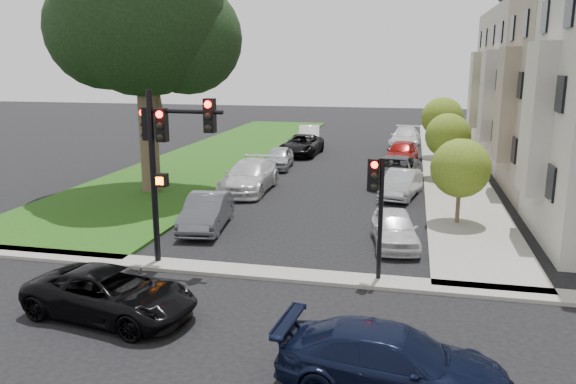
% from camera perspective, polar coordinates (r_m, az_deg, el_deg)
% --- Properties ---
extents(ground, '(140.00, 140.00, 0.00)m').
position_cam_1_polar(ground, '(16.06, -3.93, -10.95)').
color(ground, black).
rests_on(ground, ground).
extents(grass_strip, '(8.00, 44.00, 0.12)m').
position_cam_1_polar(grass_strip, '(40.80, -6.59, 3.86)').
color(grass_strip, '#213F11').
rests_on(grass_strip, ground).
extents(sidewalk_right, '(3.50, 44.00, 0.12)m').
position_cam_1_polar(sidewalk_right, '(38.68, 16.08, 2.92)').
color(sidewalk_right, gray).
rests_on(sidewalk_right, ground).
extents(sidewalk_cross, '(60.00, 1.00, 0.12)m').
position_cam_1_polar(sidewalk_cross, '(17.82, -2.11, -8.23)').
color(sidewalk_cross, gray).
rests_on(sidewalk_cross, ground).
extents(house_c, '(7.70, 7.55, 15.97)m').
position_cam_1_polar(house_c, '(37.96, 25.65, 12.43)').
color(house_c, '#BABABA').
rests_on(house_c, ground).
extents(house_d, '(7.70, 7.55, 15.97)m').
position_cam_1_polar(house_d, '(45.31, 23.55, 12.52)').
color(house_d, tan).
rests_on(house_d, ground).
extents(eucalyptus, '(9.19, 8.34, 13.02)m').
position_cam_1_polar(eucalyptus, '(28.97, -14.73, 17.33)').
color(eucalyptus, brown).
rests_on(eucalyptus, ground).
extents(small_tree_a, '(2.38, 2.38, 3.57)m').
position_cam_1_polar(small_tree_a, '(23.53, 17.13, 2.32)').
color(small_tree_a, brown).
rests_on(small_tree_a, ground).
extents(small_tree_b, '(2.51, 2.51, 3.77)m').
position_cam_1_polar(small_tree_b, '(32.72, 15.94, 5.51)').
color(small_tree_b, brown).
rests_on(small_tree_b, ground).
extents(small_tree_c, '(2.82, 2.82, 4.23)m').
position_cam_1_polar(small_tree_c, '(39.99, 15.40, 7.27)').
color(small_tree_c, brown).
rests_on(small_tree_c, ground).
extents(traffic_signal_main, '(2.78, 0.72, 5.70)m').
position_cam_1_polar(traffic_signal_main, '(18.16, -12.35, 4.54)').
color(traffic_signal_main, black).
rests_on(traffic_signal_main, ground).
extents(traffic_signal_secondary, '(0.51, 0.41, 3.81)m').
position_cam_1_polar(traffic_signal_secondary, '(16.73, 9.01, -0.47)').
color(traffic_signal_secondary, black).
rests_on(traffic_signal_secondary, ground).
extents(car_cross_near, '(4.90, 2.86, 1.28)m').
position_cam_1_polar(car_cross_near, '(15.55, -17.54, -9.83)').
color(car_cross_near, black).
rests_on(car_cross_near, ground).
extents(car_cross_far, '(4.87, 2.38, 1.37)m').
position_cam_1_polar(car_cross_far, '(11.90, 10.56, -16.60)').
color(car_cross_far, black).
rests_on(car_cross_far, ground).
extents(car_parked_0, '(2.07, 3.99, 1.30)m').
position_cam_1_polar(car_parked_0, '(20.77, 10.78, -3.62)').
color(car_parked_0, silver).
rests_on(car_parked_0, ground).
extents(car_parked_1, '(2.16, 4.24, 1.33)m').
position_cam_1_polar(car_parked_1, '(28.21, 11.42, 0.80)').
color(car_parked_1, '#999BA0').
rests_on(car_parked_1, ground).
extents(car_parked_2, '(2.85, 5.45, 1.47)m').
position_cam_1_polar(car_parked_2, '(31.25, 10.84, 2.14)').
color(car_parked_2, '#3F4247').
rests_on(car_parked_2, ground).
extents(car_parked_3, '(2.32, 4.68, 1.53)m').
position_cam_1_polar(car_parked_3, '(37.52, 11.50, 3.97)').
color(car_parked_3, maroon).
rests_on(car_parked_3, ground).
extents(car_parked_4, '(2.48, 5.46, 1.55)m').
position_cam_1_polar(car_parked_4, '(44.82, 11.81, 5.41)').
color(car_parked_4, silver).
rests_on(car_parked_4, ground).
extents(car_parked_5, '(2.02, 4.40, 1.40)m').
position_cam_1_polar(car_parked_5, '(22.62, -8.28, -2.01)').
color(car_parked_5, '#3F4247').
rests_on(car_parked_5, ground).
extents(car_parked_6, '(2.24, 5.45, 1.58)m').
position_cam_1_polar(car_parked_6, '(28.97, -3.93, 1.60)').
color(car_parked_6, silver).
rests_on(car_parked_6, ground).
extents(car_parked_7, '(1.91, 4.07, 1.34)m').
position_cam_1_polar(car_parked_7, '(35.26, -0.94, 3.50)').
color(car_parked_7, '#999BA0').
rests_on(car_parked_7, ground).
extents(car_parked_8, '(2.64, 5.34, 1.46)m').
position_cam_1_polar(car_parked_8, '(40.37, 1.40, 4.80)').
color(car_parked_8, black).
rests_on(car_parked_8, ground).
extents(car_parked_9, '(2.35, 4.86, 1.53)m').
position_cam_1_polar(car_parked_9, '(45.32, 2.17, 5.75)').
color(car_parked_9, silver).
rests_on(car_parked_9, ground).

